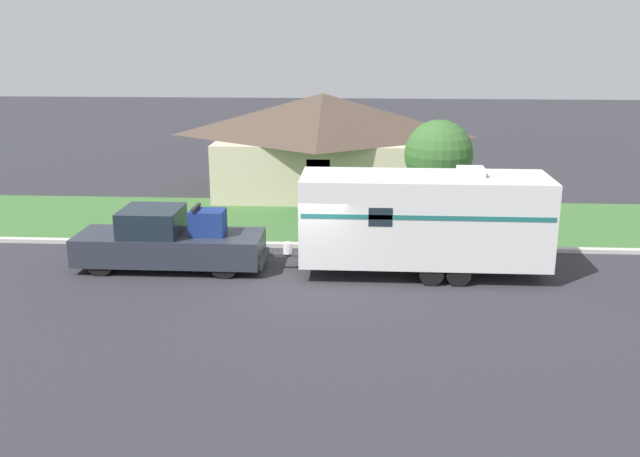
# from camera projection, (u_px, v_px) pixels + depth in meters

# --- Properties ---
(ground_plane) EXTENTS (120.00, 120.00, 0.00)m
(ground_plane) POSITION_uv_depth(u_px,v_px,m) (305.00, 284.00, 21.48)
(ground_plane) COLOR #2D2D33
(curb_strip) EXTENTS (80.00, 0.30, 0.14)m
(curb_strip) POSITION_uv_depth(u_px,v_px,m) (314.00, 245.00, 25.07)
(curb_strip) COLOR beige
(curb_strip) RESTS_ON ground_plane
(lawn_strip) EXTENTS (80.00, 7.00, 0.03)m
(lawn_strip) POSITION_uv_depth(u_px,v_px,m) (320.00, 220.00, 28.59)
(lawn_strip) COLOR #3D6B33
(lawn_strip) RESTS_ON ground_plane
(house_across_street) EXTENTS (10.13, 7.12, 4.59)m
(house_across_street) POSITION_uv_depth(u_px,v_px,m) (323.00, 141.00, 33.18)
(house_across_street) COLOR beige
(house_across_street) RESTS_ON ground_plane
(pickup_truck) EXTENTS (6.02, 2.01, 2.06)m
(pickup_truck) POSITION_uv_depth(u_px,v_px,m) (169.00, 242.00, 22.70)
(pickup_truck) COLOR black
(pickup_truck) RESTS_ON ground_plane
(travel_trailer) EXTENTS (8.58, 2.50, 3.40)m
(travel_trailer) POSITION_uv_depth(u_px,v_px,m) (424.00, 218.00, 21.97)
(travel_trailer) COLOR black
(travel_trailer) RESTS_ON ground_plane
(mailbox) EXTENTS (0.48, 0.20, 1.23)m
(mailbox) POSITION_uv_depth(u_px,v_px,m) (309.00, 216.00, 25.50)
(mailbox) COLOR brown
(mailbox) RESTS_ON ground_plane
(tree_in_yard) EXTENTS (2.56, 2.56, 4.20)m
(tree_in_yard) POSITION_uv_depth(u_px,v_px,m) (439.00, 154.00, 26.59)
(tree_in_yard) COLOR brown
(tree_in_yard) RESTS_ON ground_plane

